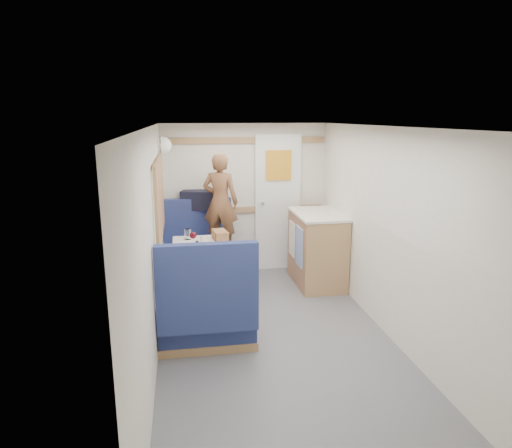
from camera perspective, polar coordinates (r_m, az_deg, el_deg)
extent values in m
plane|color=#515156|center=(4.40, 2.85, -15.07)|extent=(4.50, 4.50, 0.00)
plane|color=silver|center=(3.87, 3.20, 11.98)|extent=(4.50, 4.50, 0.00)
cube|color=silver|center=(6.18, -1.41, 3.19)|extent=(2.20, 0.02, 2.00)
cube|color=silver|center=(3.94, -12.84, -3.07)|extent=(0.02, 4.50, 2.00)
cube|color=silver|center=(4.38, 17.23, -1.68)|extent=(0.02, 4.50, 2.00)
cube|color=#8D5D40|center=(6.19, -1.38, 1.79)|extent=(2.15, 0.02, 0.08)
cube|color=#8D5D40|center=(6.07, -1.43, 10.42)|extent=(2.15, 0.02, 0.08)
cube|color=#A8BA9D|center=(4.86, -12.10, 3.08)|extent=(0.04, 1.30, 0.72)
cube|color=white|center=(6.24, 2.73, 2.62)|extent=(0.62, 0.04, 1.86)
cube|color=gold|center=(6.14, 2.84, 7.34)|extent=(0.34, 0.03, 0.40)
cylinder|color=silver|center=(6.15, 0.82, 2.66)|extent=(0.04, 0.10, 0.04)
cube|color=white|center=(4.98, -6.84, -2.97)|extent=(0.62, 0.92, 0.04)
cylinder|color=silver|center=(5.09, -6.73, -6.75)|extent=(0.08, 0.08, 0.66)
cylinder|color=silver|center=(5.21, -6.63, -10.22)|extent=(0.36, 0.36, 0.03)
cube|color=navy|center=(5.88, -7.07, -5.24)|extent=(0.88, 0.50, 0.45)
cube|color=navy|center=(6.03, -7.29, -0.57)|extent=(0.88, 0.10, 0.80)
cube|color=#8D5D40|center=(5.94, -7.02, -6.93)|extent=(0.90, 0.52, 0.08)
cube|color=navy|center=(4.40, -6.17, -11.84)|extent=(0.88, 0.50, 0.45)
cube|color=navy|center=(3.97, -6.09, -8.00)|extent=(0.88, 0.10, 0.80)
cube|color=#8D5D40|center=(4.48, -6.11, -13.99)|extent=(0.90, 0.52, 0.08)
cube|color=#8D5D40|center=(6.02, -7.37, 1.64)|extent=(0.90, 0.14, 0.04)
sphere|color=white|center=(5.64, -11.55, 9.63)|extent=(0.20, 0.20, 0.20)
cube|color=#8D5D40|center=(5.81, 7.63, -3.16)|extent=(0.54, 0.90, 0.90)
cube|color=silver|center=(5.70, 7.77, 1.23)|extent=(0.56, 0.92, 0.03)
cube|color=#5972B2|center=(5.54, 5.42, -2.84)|extent=(0.01, 0.30, 0.48)
cube|color=silver|center=(5.88, 4.54, -1.88)|extent=(0.01, 0.28, 0.44)
imported|color=brown|center=(5.64, -4.47, 2.76)|extent=(0.52, 0.44, 1.22)
cube|color=black|center=(6.00, -6.84, 3.00)|extent=(0.56, 0.38, 0.25)
cube|color=white|center=(4.90, -4.51, -2.83)|extent=(0.26, 0.33, 0.02)
sphere|color=#D95D09|center=(4.79, -4.49, -2.67)|extent=(0.07, 0.07, 0.07)
cube|color=#E4D084|center=(4.85, -5.64, -2.72)|extent=(0.10, 0.08, 0.03)
cylinder|color=white|center=(4.95, -7.82, -2.83)|extent=(0.06, 0.06, 0.01)
cylinder|color=white|center=(4.93, -7.84, -2.25)|extent=(0.01, 0.01, 0.10)
sphere|color=#470712|center=(4.91, -7.87, -1.40)|extent=(0.08, 0.08, 0.08)
cylinder|color=white|center=(4.64, -7.89, -3.25)|extent=(0.07, 0.07, 0.11)
cylinder|color=white|center=(5.25, -8.52, -1.25)|extent=(0.08, 0.08, 0.12)
cylinder|color=brown|center=(5.10, -4.80, -1.75)|extent=(0.06, 0.06, 0.09)
cylinder|color=black|center=(4.86, -7.37, -2.62)|extent=(0.03, 0.03, 0.09)
cylinder|color=silver|center=(5.04, -6.79, -2.01)|extent=(0.04, 0.04, 0.09)
cube|color=brown|center=(5.17, -4.51, -1.43)|extent=(0.18, 0.28, 0.11)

